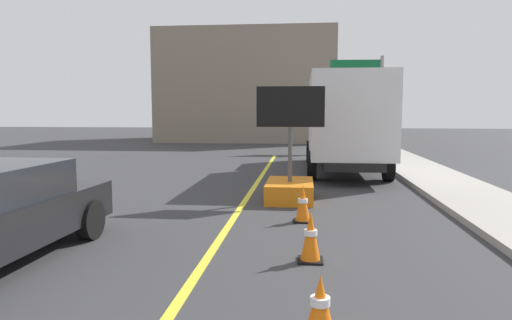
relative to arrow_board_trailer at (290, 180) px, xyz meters
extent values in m
cube|color=orange|center=(0.00, 0.00, -0.26)|extent=(1.10, 1.80, 0.45)
cylinder|color=#4C4C4C|center=(0.00, 0.00, 0.62)|extent=(0.10, 0.10, 1.30)
cube|color=black|center=(0.00, 0.00, 1.74)|extent=(1.60, 0.08, 0.95)
sphere|color=yellow|center=(0.55, 0.05, 1.74)|extent=(0.09, 0.09, 0.09)
sphere|color=yellow|center=(0.25, 0.05, 1.74)|extent=(0.09, 0.09, 0.09)
sphere|color=yellow|center=(-0.05, 0.05, 1.74)|extent=(0.09, 0.09, 0.09)
sphere|color=yellow|center=(-0.35, 0.05, 1.74)|extent=(0.09, 0.09, 0.09)
sphere|color=yellow|center=(-0.52, 0.05, 1.92)|extent=(0.09, 0.09, 0.09)
sphere|color=yellow|center=(-0.52, 0.05, 1.56)|extent=(0.09, 0.09, 0.09)
cube|color=black|center=(1.72, 5.65, 0.09)|extent=(1.70, 7.75, 0.25)
cube|color=silver|center=(1.72, 8.44, 1.17)|extent=(2.41, 2.17, 1.90)
cube|color=silver|center=(1.73, 4.46, 1.51)|extent=(2.42, 5.27, 2.58)
cylinder|color=black|center=(0.57, 8.29, -0.03)|extent=(0.28, 0.90, 0.90)
cylinder|color=black|center=(2.88, 8.29, -0.03)|extent=(0.28, 0.90, 0.90)
cylinder|color=black|center=(0.57, 3.33, -0.03)|extent=(0.28, 0.90, 0.90)
cylinder|color=black|center=(2.88, 3.33, -0.03)|extent=(0.28, 0.90, 0.90)
cylinder|color=black|center=(-3.19, -3.78, -0.15)|extent=(0.24, 0.67, 0.66)
cylinder|color=gray|center=(4.36, 14.30, 2.02)|extent=(0.18, 0.18, 5.00)
cube|color=#0F6033|center=(2.96, 14.24, 3.67)|extent=(2.60, 0.17, 1.30)
cube|color=white|center=(2.96, 14.27, 3.67)|extent=(1.82, 0.09, 0.18)
cube|color=gray|center=(-3.67, 22.79, 3.31)|extent=(12.06, 7.71, 7.59)
cone|color=orange|center=(0.50, -6.75, -0.17)|extent=(0.28, 0.28, 0.56)
cylinder|color=white|center=(0.50, -6.75, -0.14)|extent=(0.19, 0.19, 0.08)
cube|color=black|center=(0.43, -4.55, -0.47)|extent=(0.36, 0.36, 0.03)
cone|color=orange|center=(0.43, -4.55, -0.10)|extent=(0.28, 0.28, 0.71)
cylinder|color=white|center=(0.43, -4.55, -0.06)|extent=(0.19, 0.19, 0.08)
cube|color=black|center=(0.32, -2.19, -0.47)|extent=(0.36, 0.36, 0.03)
cone|color=orange|center=(0.32, -2.19, -0.10)|extent=(0.28, 0.28, 0.69)
cylinder|color=white|center=(0.32, -2.19, -0.07)|extent=(0.19, 0.19, 0.08)
camera|label=1|loc=(0.33, -11.02, 1.65)|focal=32.62mm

